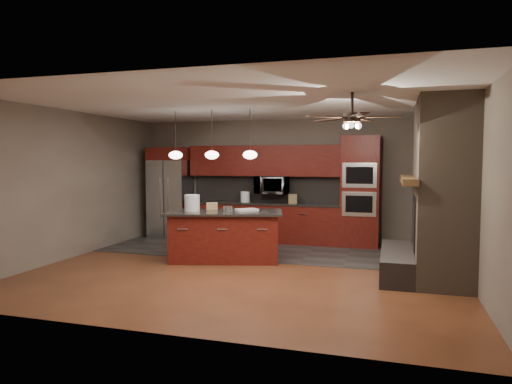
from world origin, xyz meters
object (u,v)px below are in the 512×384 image
(white_bucket, at_px, (192,203))
(counter_box, at_px, (293,199))
(counter_bucket, at_px, (245,197))
(microwave, at_px, (272,185))
(paint_can, at_px, (228,209))
(kitchen_island, at_px, (224,236))
(paint_tray, at_px, (247,210))
(refrigerator, at_px, (171,193))
(oven_tower, at_px, (360,192))
(cardboard_box, at_px, (212,206))

(white_bucket, bearing_deg, counter_box, 57.01)
(counter_bucket, distance_m, counter_box, 1.13)
(microwave, relative_size, paint_can, 4.62)
(kitchen_island, bearing_deg, white_bucket, 176.19)
(paint_tray, bearing_deg, refrigerator, 104.22)
(oven_tower, distance_m, kitchen_island, 3.22)
(paint_tray, height_order, counter_box, counter_box)
(counter_bucket, bearing_deg, cardboard_box, -91.12)
(paint_can, bearing_deg, refrigerator, 136.52)
(oven_tower, xyz_separation_m, counter_bucket, (-2.59, 0.01, -0.17))
(oven_tower, distance_m, refrigerator, 4.46)
(oven_tower, bearing_deg, kitchen_island, -137.34)
(microwave, distance_m, counter_box, 0.60)
(oven_tower, relative_size, counter_bucket, 9.91)
(paint_tray, relative_size, cardboard_box, 1.84)
(refrigerator, relative_size, white_bucket, 7.14)
(kitchen_island, height_order, white_bucket, white_bucket)
(refrigerator, height_order, counter_box, refrigerator)
(microwave, xyz_separation_m, kitchen_island, (-0.33, -2.18, -0.83))
(paint_tray, height_order, counter_bucket, counter_bucket)
(oven_tower, relative_size, kitchen_island, 1.04)
(white_bucket, bearing_deg, refrigerator, 125.64)
(oven_tower, height_order, paint_tray, oven_tower)
(microwave, relative_size, counter_box, 3.55)
(kitchen_island, bearing_deg, counter_bucket, 82.31)
(cardboard_box, bearing_deg, paint_can, -58.66)
(microwave, bearing_deg, cardboard_box, -108.22)
(paint_tray, distance_m, counter_box, 1.94)
(cardboard_box, relative_size, counter_box, 1.01)
(oven_tower, height_order, white_bucket, oven_tower)
(microwave, height_order, cardboard_box, microwave)
(paint_can, height_order, cardboard_box, cardboard_box)
(paint_can, bearing_deg, counter_bucket, 99.90)
(oven_tower, relative_size, cardboard_box, 11.43)
(paint_can, distance_m, cardboard_box, 0.50)
(microwave, height_order, counter_bucket, microwave)
(oven_tower, xyz_separation_m, paint_tray, (-1.94, -1.93, -0.25))
(paint_can, xyz_separation_m, counter_bucket, (-0.39, 2.21, 0.05))
(paint_can, bearing_deg, paint_tray, 46.04)
(counter_box, bearing_deg, paint_tray, -120.44)
(counter_bucket, relative_size, counter_box, 1.16)
(white_bucket, xyz_separation_m, paint_can, (0.69, 0.04, -0.10))
(paint_tray, bearing_deg, paint_can, -173.45)
(counter_bucket, bearing_deg, refrigerator, -177.51)
(oven_tower, distance_m, counter_bucket, 2.60)
(kitchen_island, relative_size, cardboard_box, 10.99)
(kitchen_island, xyz_separation_m, paint_can, (0.10, -0.08, 0.51))
(oven_tower, height_order, counter_box, oven_tower)
(kitchen_island, height_order, paint_tray, paint_tray)
(cardboard_box, bearing_deg, microwave, 45.49)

